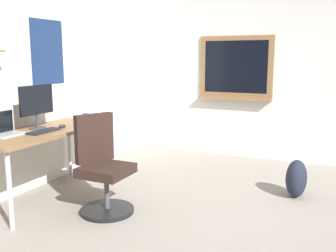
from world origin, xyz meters
name	(u,v)px	position (x,y,z in m)	size (l,w,h in m)	color
ground_plane	(239,224)	(0.00, 0.00, 0.00)	(5.20, 5.20, 0.00)	gray
wall_back	(26,74)	(-0.01, 2.45, 1.30)	(5.00, 0.30, 2.60)	silver
wall_right	(285,71)	(2.45, 0.03, 1.30)	(0.22, 5.00, 2.60)	silver
desk	(44,137)	(-0.23, 2.04, 0.67)	(1.57, 0.66, 0.74)	olive
office_chair	(103,171)	(-0.25, 1.29, 0.41)	(0.54, 0.56, 0.95)	black
laptop	(5,130)	(-0.58, 2.20, 0.80)	(0.31, 0.21, 0.23)	#ADAFB5
monitor_primary	(37,104)	(-0.19, 2.15, 1.01)	(0.46, 0.17, 0.46)	#38383D
keyboard	(44,131)	(-0.31, 1.96, 0.75)	(0.37, 0.13, 0.02)	black
computer_mouse	(62,126)	(-0.03, 1.96, 0.76)	(0.10, 0.06, 0.03)	#262628
coffee_mug	(86,117)	(0.46, 2.01, 0.79)	(0.08, 0.08, 0.09)	#334CA5
backpack	(296,179)	(0.93, -0.38, 0.21)	(0.32, 0.22, 0.41)	#1E2333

